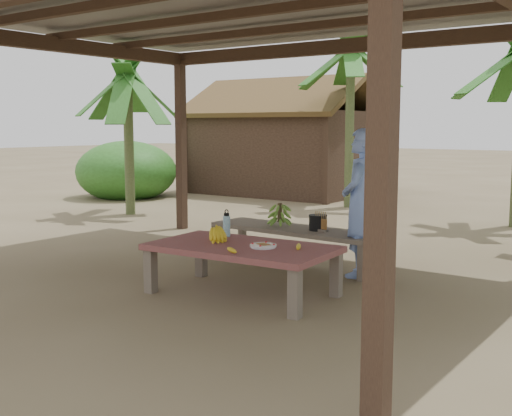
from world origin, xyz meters
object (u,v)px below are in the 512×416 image
Objects in this scene: bench at (296,232)px; plate at (263,246)px; cooking_pot at (318,223)px; water_flask at (227,225)px; work_table at (242,252)px; ripe_banana_bunch at (213,233)px; woman at (360,203)px.

bench is 1.58m from plate.
plate is 1.26× the size of cooking_pot.
water_flask is 1.40× the size of cooking_pot.
work_table is 1.47m from cooking_pot.
plate is at bearing -2.56° from work_table.
ripe_banana_bunch is 1.34× the size of cooking_pot.
water_flask reaches higher than ripe_banana_bunch.
plate is 0.75m from water_flask.
ripe_banana_bunch is 0.17× the size of woman.
woman is at bearing 56.75° from ripe_banana_bunch.
water_flask is (-0.12, -1.18, 0.23)m from bench.
plate is (0.61, 0.01, -0.07)m from ripe_banana_bunch.
water_flask is at bearing 156.65° from plate.
woman reaches higher than bench.
plate is at bearing -25.94° from woman.
plate is at bearing 1.13° from ripe_banana_bunch.
work_table is 0.84× the size of bench.
work_table is 1.56m from woman.
cooking_pot is at bearing 1.31° from bench.
woman reaches higher than ripe_banana_bunch.
bench is 10.80× the size of cooking_pot.
ripe_banana_bunch is 1.52m from cooking_pot.
ripe_banana_bunch is (-0.36, -0.01, 0.15)m from work_table.
water_flask is at bearing -110.14° from cooking_pot.
cooking_pot is (-0.00, 1.47, 0.10)m from work_table.
cooking_pot reaches higher than work_table.
cooking_pot is at bearing -109.60° from woman.
water_flask is 0.18× the size of woman.
ripe_banana_bunch is at bearing -77.65° from water_flask.
water_flask is at bearing 141.45° from work_table.
plate is 0.16× the size of woman.
ripe_banana_bunch is (-0.06, -1.48, 0.19)m from bench.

